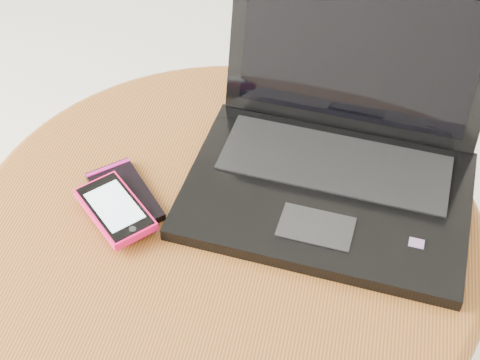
# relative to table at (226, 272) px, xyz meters

# --- Properties ---
(table) EXTENTS (0.65, 0.65, 0.52)m
(table) POSITION_rel_table_xyz_m (0.00, 0.00, 0.00)
(table) COLOR brown
(table) RESTS_ON ground
(laptop) EXTENTS (0.37, 0.33, 0.23)m
(laptop) POSITION_rel_table_xyz_m (0.12, 0.10, 0.15)
(laptop) COLOR black
(laptop) RESTS_ON table
(phone_black) EXTENTS (0.12, 0.13, 0.01)m
(phone_black) POSITION_rel_table_xyz_m (-0.13, 0.01, 0.12)
(phone_black) COLOR black
(phone_black) RESTS_ON table
(phone_pink) EXTENTS (0.12, 0.12, 0.01)m
(phone_pink) POSITION_rel_table_xyz_m (-0.13, -0.03, 0.13)
(phone_pink) COLOR #EC0E53
(phone_pink) RESTS_ON phone_black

